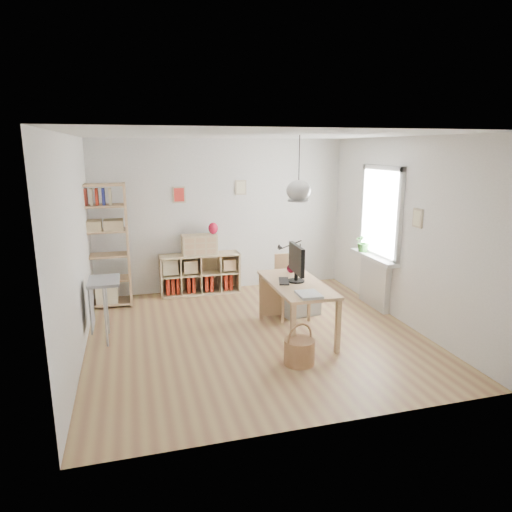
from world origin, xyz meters
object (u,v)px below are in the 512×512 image
object	(u,v)px
cube_shelf	(199,277)
tall_bookshelf	(103,241)
chair	(292,282)
desk	(296,289)
monitor	(296,261)
storage_chest	(298,301)
drawer_chest	(199,244)

from	to	relation	value
cube_shelf	tall_bookshelf	world-z (taller)	tall_bookshelf
cube_shelf	chair	bearing A→B (deg)	-51.93
desk	monitor	xyz separation A→B (m)	(0.01, 0.05, 0.38)
storage_chest	drawer_chest	distance (m)	2.05
chair	desk	bearing A→B (deg)	-99.84
cube_shelf	tall_bookshelf	distance (m)	1.77
chair	drawer_chest	bearing A→B (deg)	133.19
tall_bookshelf	storage_chest	distance (m)	3.26
drawer_chest	chair	bearing A→B (deg)	-53.15
cube_shelf	storage_chest	bearing A→B (deg)	-46.61
tall_bookshelf	storage_chest	size ratio (longest dim) A/B	2.76
cube_shelf	monitor	bearing A→B (deg)	-64.60
storage_chest	chair	bearing A→B (deg)	-153.96
tall_bookshelf	storage_chest	world-z (taller)	tall_bookshelf
desk	storage_chest	distance (m)	0.98
chair	tall_bookshelf	bearing A→B (deg)	160.49
desk	monitor	bearing A→B (deg)	77.61
monitor	cube_shelf	bearing A→B (deg)	119.26
monitor	storage_chest	bearing A→B (deg)	70.70
storage_chest	drawer_chest	bearing A→B (deg)	124.17
tall_bookshelf	cube_shelf	bearing A→B (deg)	10.19
desk	drawer_chest	size ratio (longest dim) A/B	2.48
desk	chair	xyz separation A→B (m)	(0.18, 0.69, -0.11)
monitor	drawer_chest	bearing A→B (deg)	119.19
storage_chest	monitor	world-z (taller)	monitor
tall_bookshelf	chair	bearing A→B (deg)	-24.41
desk	tall_bookshelf	size ratio (longest dim) A/B	0.75
monitor	drawer_chest	world-z (taller)	monitor
tall_bookshelf	monitor	bearing A→B (deg)	-36.12
drawer_chest	tall_bookshelf	bearing A→B (deg)	-172.85
monitor	desk	bearing A→B (deg)	-98.54
tall_bookshelf	storage_chest	bearing A→B (deg)	-21.52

